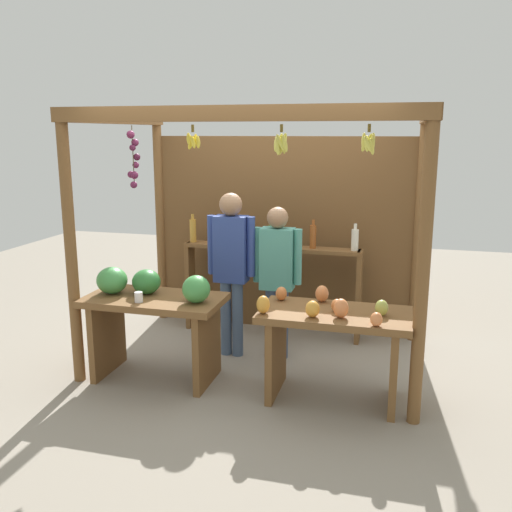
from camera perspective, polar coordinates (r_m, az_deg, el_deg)
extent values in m
plane|color=gray|center=(5.66, 0.49, -10.34)|extent=(12.00, 12.00, 0.00)
cylinder|color=brown|center=(5.07, -18.41, 0.52)|extent=(0.10, 0.10, 2.40)
cylinder|color=brown|center=(4.25, 16.70, -1.60)|extent=(0.10, 0.10, 2.40)
cylinder|color=brown|center=(6.65, -9.78, 3.71)|extent=(0.10, 0.10, 2.40)
cylinder|color=brown|center=(6.05, 16.30, 2.51)|extent=(0.10, 0.10, 2.40)
cube|color=brown|center=(4.34, -2.59, 14.37)|extent=(3.02, 0.12, 0.12)
cube|color=brown|center=(5.76, -14.11, 13.56)|extent=(0.12, 1.93, 0.12)
cube|color=brown|center=(5.05, 17.28, 13.58)|extent=(0.12, 1.93, 0.12)
cube|color=brown|center=(6.23, 2.67, 2.16)|extent=(2.92, 0.04, 2.16)
cylinder|color=brown|center=(4.36, 2.62, 12.92)|extent=(0.02, 0.02, 0.06)
ellipsoid|color=#D1CC4C|center=(4.35, 2.89, 11.25)|extent=(0.04, 0.06, 0.14)
ellipsoid|color=#D1CC4C|center=(4.37, 2.90, 11.60)|extent=(0.06, 0.06, 0.14)
ellipsoid|color=#D1CC4C|center=(4.38, 2.67, 11.13)|extent=(0.07, 0.04, 0.14)
ellipsoid|color=#D1CC4C|center=(4.38, 2.46, 11.56)|extent=(0.06, 0.05, 0.14)
ellipsoid|color=#D1CC4C|center=(4.36, 2.09, 11.39)|extent=(0.04, 0.09, 0.14)
ellipsoid|color=#D1CC4C|center=(4.34, 2.20, 11.15)|extent=(0.05, 0.05, 0.14)
ellipsoid|color=#D1CC4C|center=(4.33, 2.50, 11.53)|extent=(0.09, 0.04, 0.14)
ellipsoid|color=#D1CC4C|center=(4.32, 2.95, 11.41)|extent=(0.06, 0.06, 0.14)
cylinder|color=brown|center=(4.59, -6.49, 12.83)|extent=(0.02, 0.02, 0.06)
ellipsoid|color=yellow|center=(4.58, -5.96, 11.52)|extent=(0.04, 0.05, 0.11)
ellipsoid|color=yellow|center=(4.61, -6.30, 11.70)|extent=(0.06, 0.04, 0.11)
ellipsoid|color=yellow|center=(4.62, -6.68, 11.35)|extent=(0.06, 0.07, 0.11)
ellipsoid|color=yellow|center=(4.58, -6.88, 11.78)|extent=(0.05, 0.05, 0.11)
ellipsoid|color=yellow|center=(4.57, -6.46, 11.50)|extent=(0.06, 0.04, 0.11)
cylinder|color=brown|center=(4.26, 11.50, 12.69)|extent=(0.02, 0.02, 0.06)
ellipsoid|color=#D1CC4C|center=(4.25, 11.83, 11.26)|extent=(0.04, 0.06, 0.13)
ellipsoid|color=#D1CC4C|center=(4.28, 11.81, 11.40)|extent=(0.05, 0.05, 0.13)
ellipsoid|color=#D1CC4C|center=(4.28, 11.49, 11.37)|extent=(0.07, 0.04, 0.13)
ellipsoid|color=#D1CC4C|center=(4.29, 11.05, 11.22)|extent=(0.07, 0.06, 0.13)
ellipsoid|color=#D1CC4C|center=(4.26, 10.96, 11.45)|extent=(0.04, 0.06, 0.13)
ellipsoid|color=#D1CC4C|center=(4.24, 11.21, 11.22)|extent=(0.06, 0.05, 0.13)
ellipsoid|color=#D1CC4C|center=(4.22, 11.34, 11.15)|extent=(0.09, 0.04, 0.13)
ellipsoid|color=#D1CC4C|center=(4.23, 11.72, 10.90)|extent=(0.06, 0.06, 0.13)
cylinder|color=#4C422D|center=(5.12, -12.45, 9.84)|extent=(0.01, 0.01, 0.55)
sphere|color=#601E42|center=(5.09, -12.70, 12.01)|extent=(0.07, 0.07, 0.07)
sphere|color=#601E42|center=(5.13, -12.26, 11.27)|extent=(0.07, 0.07, 0.07)
sphere|color=#511938|center=(5.11, -12.51, 10.76)|extent=(0.06, 0.06, 0.06)
sphere|color=#47142D|center=(5.14, -12.09, 9.87)|extent=(0.06, 0.06, 0.06)
sphere|color=#601E42|center=(5.15, -12.20, 9.09)|extent=(0.06, 0.06, 0.06)
sphere|color=#601E42|center=(5.14, -12.65, 8.13)|extent=(0.06, 0.06, 0.06)
sphere|color=#601E42|center=(5.12, -12.33, 8.08)|extent=(0.07, 0.07, 0.07)
sphere|color=#601E42|center=(5.11, -12.39, 7.12)|extent=(0.06, 0.06, 0.06)
cube|color=brown|center=(5.06, -10.36, -4.45)|extent=(1.23, 0.64, 0.06)
cube|color=brown|center=(5.40, -14.96, -7.88)|extent=(0.06, 0.58, 0.71)
cube|color=brown|center=(5.00, -5.02, -9.15)|extent=(0.06, 0.58, 0.71)
ellipsoid|color=#429347|center=(5.21, -14.51, -2.43)|extent=(0.37, 0.37, 0.24)
ellipsoid|color=#2D7533|center=(5.13, -11.14, -2.59)|extent=(0.36, 0.36, 0.22)
ellipsoid|color=#429347|center=(4.80, -6.13, -3.38)|extent=(0.32, 0.32, 0.24)
cylinder|color=white|center=(4.91, -11.91, -4.13)|extent=(0.07, 0.07, 0.09)
cube|color=brown|center=(4.63, 8.07, -5.99)|extent=(1.23, 0.64, 0.06)
cube|color=brown|center=(4.84, 2.06, -9.89)|extent=(0.06, 0.58, 0.71)
cube|color=brown|center=(4.74, 13.94, -10.79)|extent=(0.06, 0.58, 0.71)
ellipsoid|color=gold|center=(4.44, 5.80, -5.40)|extent=(0.14, 0.14, 0.13)
ellipsoid|color=#E07F47|center=(4.32, 12.20, -6.34)|extent=(0.11, 0.11, 0.11)
ellipsoid|color=#CC7038|center=(4.60, 8.28, -5.01)|extent=(0.12, 0.12, 0.11)
ellipsoid|color=#A8B24C|center=(4.56, 12.71, -5.19)|extent=(0.14, 0.14, 0.13)
ellipsoid|color=#E07F47|center=(4.45, 8.68, -5.30)|extent=(0.15, 0.15, 0.16)
ellipsoid|color=gold|center=(4.50, 0.74, -4.99)|extent=(0.12, 0.12, 0.15)
ellipsoid|color=#CC7038|center=(4.86, 2.60, -3.86)|extent=(0.10, 0.10, 0.12)
ellipsoid|color=#E07F47|center=(4.84, 6.76, -3.85)|extent=(0.16, 0.16, 0.14)
cube|color=brown|center=(6.41, -6.74, -2.92)|extent=(0.05, 0.20, 1.00)
cube|color=brown|center=(6.00, 10.44, -4.15)|extent=(0.05, 0.20, 1.00)
cube|color=brown|center=(6.02, 1.58, 0.84)|extent=(1.90, 0.22, 0.04)
cylinder|color=gold|center=(6.26, -6.46, 2.58)|extent=(0.07, 0.07, 0.25)
cylinder|color=gold|center=(6.23, -6.50, 4.00)|extent=(0.03, 0.03, 0.06)
cylinder|color=#994C1E|center=(6.11, -2.52, 2.41)|extent=(0.06, 0.06, 0.25)
cylinder|color=#994C1E|center=(6.09, -2.54, 3.87)|extent=(0.03, 0.03, 0.06)
cylinder|color=#338C4C|center=(6.00, 1.54, 2.07)|extent=(0.06, 0.06, 0.22)
cylinder|color=#338C4C|center=(5.97, 1.54, 3.39)|extent=(0.03, 0.03, 0.06)
cylinder|color=#994C1E|center=(5.91, 5.84, 1.97)|extent=(0.07, 0.07, 0.25)
cylinder|color=#994C1E|center=(5.88, 5.87, 3.43)|extent=(0.03, 0.03, 0.06)
cylinder|color=silver|center=(5.86, 10.07, 1.63)|extent=(0.08, 0.08, 0.22)
cylinder|color=silver|center=(5.83, 10.13, 2.99)|extent=(0.03, 0.03, 0.06)
cylinder|color=#475D7E|center=(5.63, -3.08, -6.31)|extent=(0.11, 0.11, 0.77)
cylinder|color=#475D7E|center=(5.59, -1.90, -6.42)|extent=(0.11, 0.11, 0.77)
cube|color=#2D428C|center=(5.42, -2.56, 0.73)|extent=(0.32, 0.19, 0.65)
cylinder|color=#2D428C|center=(5.48, -4.56, 1.17)|extent=(0.08, 0.08, 0.58)
cylinder|color=#2D428C|center=(5.36, -0.52, 0.95)|extent=(0.08, 0.08, 0.58)
sphere|color=#997051|center=(5.35, -2.60, 5.29)|extent=(0.22, 0.22, 0.22)
cylinder|color=#405173|center=(5.57, 1.53, -6.81)|extent=(0.11, 0.11, 0.71)
cylinder|color=#405173|center=(5.55, 2.74, -6.91)|extent=(0.11, 0.11, 0.71)
cube|color=teal|center=(5.38, 2.19, -0.29)|extent=(0.32, 0.19, 0.60)
cylinder|color=teal|center=(5.42, 0.13, 0.14)|extent=(0.08, 0.08, 0.54)
cylinder|color=teal|center=(5.33, 4.28, -0.10)|extent=(0.08, 0.08, 0.54)
sphere|color=#997051|center=(5.30, 2.22, 3.94)|extent=(0.20, 0.20, 0.20)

